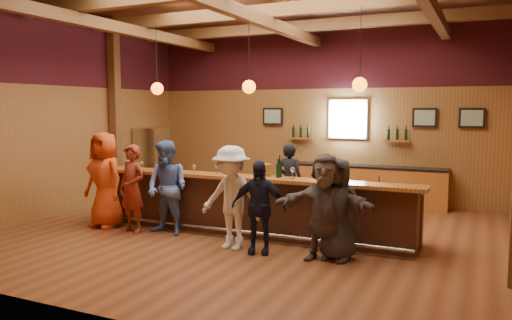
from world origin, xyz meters
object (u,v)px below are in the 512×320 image
object	(u,v)px
customer_orange	(105,180)
customer_navy	(258,207)
ice_bucket	(266,170)
customer_brown	(325,207)
bottle_a	(280,169)
bartender	(290,182)
customer_white	(231,198)
back_bar_cabinet	(361,185)
customer_redvest	(132,189)
bar_counter	(253,205)
customer_dark	(337,209)
stainless_fridge	(152,162)
customer_denim	(167,188)

from	to	relation	value
customer_orange	customer_navy	xyz separation A→B (m)	(3.45, -0.35, -0.18)
customer_navy	ice_bucket	xyz separation A→B (m)	(-0.29, 0.97, 0.47)
customer_brown	bottle_a	xyz separation A→B (m)	(-1.11, 0.88, 0.44)
customer_brown	bartender	xyz separation A→B (m)	(-1.47, 2.35, -0.02)
customer_orange	bartender	xyz separation A→B (m)	(3.06, 2.06, -0.13)
customer_white	back_bar_cabinet	bearing A→B (deg)	83.78
customer_navy	customer_white	bearing A→B (deg)	161.86
customer_redvest	customer_brown	world-z (taller)	customer_redvest
customer_navy	ice_bucket	world-z (taller)	customer_navy
customer_navy	bar_counter	bearing A→B (deg)	104.45
customer_dark	bartender	bearing A→B (deg)	126.85
customer_redvest	ice_bucket	bearing A→B (deg)	27.35
stainless_fridge	ice_bucket	distance (m)	5.20
bar_counter	stainless_fridge	distance (m)	4.81
customer_dark	bar_counter	bearing A→B (deg)	153.14
customer_white	bartender	bearing A→B (deg)	93.61
stainless_fridge	customer_navy	world-z (taller)	stainless_fridge
customer_redvest	customer_brown	xyz separation A→B (m)	(3.78, -0.17, -0.00)
customer_denim	bartender	xyz separation A→B (m)	(1.61, 2.04, -0.06)
bartender	ice_bucket	bearing A→B (deg)	102.10
customer_dark	bartender	distance (m)	2.75
customer_orange	customer_white	bearing A→B (deg)	2.13
customer_denim	customer_navy	world-z (taller)	customer_denim
back_bar_cabinet	customer_white	world-z (taller)	customer_white
customer_orange	customer_denim	distance (m)	1.45
customer_redvest	ice_bucket	distance (m)	2.54
customer_navy	customer_dark	world-z (taller)	customer_dark
back_bar_cabinet	customer_orange	bearing A→B (deg)	-132.34
customer_brown	customer_dark	bearing A→B (deg)	32.09
customer_navy	stainless_fridge	bearing A→B (deg)	128.58
bar_counter	back_bar_cabinet	world-z (taller)	bar_counter
back_bar_cabinet	customer_white	distance (m)	4.83
customer_brown	bar_counter	bearing A→B (deg)	139.53
stainless_fridge	bottle_a	world-z (taller)	stainless_fridge
customer_denim	bartender	world-z (taller)	customer_denim
stainless_fridge	ice_bucket	xyz separation A→B (m)	(4.46, -2.65, 0.32)
customer_denim	customer_brown	distance (m)	3.10
back_bar_cabinet	customer_white	size ratio (longest dim) A/B	2.33
customer_redvest	bartender	distance (m)	3.17
bar_counter	customer_white	distance (m)	1.19
back_bar_cabinet	customer_orange	distance (m)	5.96
back_bar_cabinet	customer_orange	xyz separation A→B (m)	(-4.00, -4.39, 0.46)
bar_counter	customer_denim	bearing A→B (deg)	-149.64
customer_navy	customer_brown	size ratio (longest dim) A/B	0.91
bar_counter	customer_dark	size ratio (longest dim) A/B	4.02
customer_dark	ice_bucket	xyz separation A→B (m)	(-1.53, 0.77, 0.44)
customer_brown	bottle_a	bearing A→B (deg)	133.54
customer_orange	stainless_fridge	bearing A→B (deg)	119.88
stainless_fridge	customer_denim	bearing A→B (deg)	-49.75
customer_redvest	customer_denim	bearing A→B (deg)	20.99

